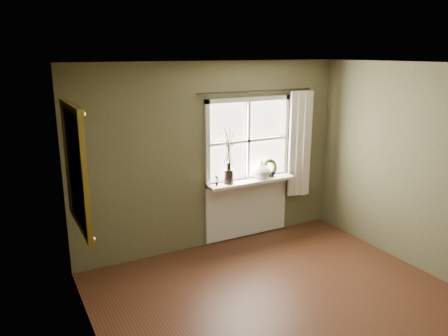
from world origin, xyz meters
TOP-DOWN VIEW (x-y plane):
  - floor at (0.00, 0.00)m, footprint 4.50×4.50m
  - ceiling at (0.00, 0.00)m, footprint 4.50×4.50m
  - wall_back at (0.00, 2.30)m, footprint 4.00×0.10m
  - wall_left at (-2.05, 0.00)m, footprint 0.10×4.50m
  - window_frame at (0.55, 2.23)m, footprint 1.36×0.06m
  - window_sill at (0.55, 2.12)m, footprint 1.36×0.26m
  - window_apron at (0.55, 2.23)m, footprint 1.36×0.04m
  - dark_jug at (0.18, 2.12)m, footprint 0.17×0.17m
  - cream_vase at (0.72, 2.12)m, footprint 0.34×0.34m
  - wreath at (0.89, 2.16)m, footprint 0.29×0.16m
  - potted_plant_left at (-0.01, 2.12)m, footprint 0.09×0.07m
  - potted_plant_right at (0.93, 2.12)m, footprint 0.10×0.08m
  - curtain at (1.39, 2.13)m, footprint 0.36×0.12m
  - curtain_rod at (0.65, 2.17)m, footprint 1.84×0.03m
  - gilt_mirror at (-1.96, 1.46)m, footprint 0.10×1.10m

SIDE VIEW (x-z plane):
  - floor at x=0.00m, z-range 0.00..0.00m
  - window_apron at x=0.55m, z-range 0.02..0.90m
  - window_sill at x=0.55m, z-range 0.88..0.92m
  - potted_plant_left at x=-0.01m, z-range 0.92..1.07m
  - potted_plant_right at x=0.93m, z-range 0.92..1.08m
  - dark_jug at x=0.18m, z-range 0.92..1.12m
  - wreath at x=0.89m, z-range 0.88..1.16m
  - cream_vase at x=0.72m, z-range 0.92..1.19m
  - wall_back at x=0.00m, z-range 0.00..2.60m
  - wall_left at x=-2.05m, z-range 0.00..2.60m
  - curtain at x=1.39m, z-range 0.57..2.16m
  - window_frame at x=0.55m, z-range 0.86..2.10m
  - gilt_mirror at x=-1.96m, z-range 0.93..2.24m
  - curtain_rod at x=0.65m, z-range 2.16..2.20m
  - ceiling at x=0.00m, z-range 2.60..2.60m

